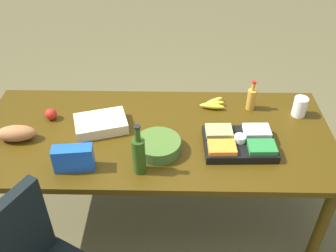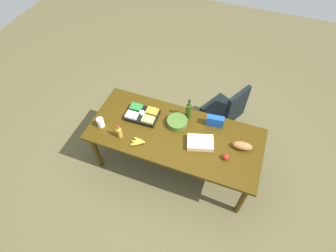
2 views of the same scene
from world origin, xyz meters
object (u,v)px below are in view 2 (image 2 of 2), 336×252
Objects in this scene: conference_table at (175,137)px; chip_bag_blue at (215,121)px; sheet_cake at (200,143)px; bread_loaf at (242,146)px; wine_bottle at (189,111)px; salad_bowl at (177,122)px; apple_red at (226,157)px; banana_bunch at (138,142)px; veggie_tray at (142,114)px; dressing_bottle at (119,133)px; office_chair at (224,115)px; mayo_jar at (101,122)px.

conference_table is 10.13× the size of chip_bag_blue.
bread_loaf reaches higher than sheet_cake.
bread_loaf is 0.75× the size of wine_bottle.
salad_bowl is 3.54× the size of apple_red.
veggie_tray is at bearing -72.93° from banana_bunch.
veggie_tray is (0.95, 0.20, -0.04)m from chip_bag_blue.
chip_bag_blue reaches higher than bread_loaf.
dressing_bottle is (0.61, 0.44, 0.04)m from salad_bowl.
salad_bowl is (0.87, -0.08, -0.01)m from bread_loaf.
dressing_bottle is at bearing 29.24° from chip_bag_blue.
veggie_tray is at bearing 36.35° from office_chair.
sheet_cake is at bearing 150.91° from salad_bowl.
veggie_tray is at bearing 11.74° from chip_bag_blue.
apple_red is at bearing -177.39° from mayo_jar.
mayo_jar is (0.92, 0.37, 0.03)m from salad_bowl.
bread_loaf is 1.35m from veggie_tray.
mayo_jar is at bearing 36.69° from office_chair.
bread_loaf is at bearing -165.99° from sheet_cake.
veggie_tray is at bearing -1.89° from bread_loaf.
sheet_cake is at bearing 14.01° from bread_loaf.
salad_bowl is 2.02× the size of mayo_jar.
apple_red is at bearing 164.87° from sheet_cake.
dressing_bottle is (0.98, 0.24, 0.05)m from sheet_cake.
dressing_bottle is at bearing 35.94° from salad_bowl.
dressing_bottle reaches higher than sheet_cake.
veggie_tray is 2.40× the size of banana_bunch.
salad_bowl is 0.99m from mayo_jar.
apple_red is (0.15, 0.22, -0.01)m from bread_loaf.
mayo_jar reaches higher than sheet_cake.
wine_bottle is at bearing -139.07° from dressing_bottle.
conference_table is at bearing -7.53° from sheet_cake.
wine_bottle reaches higher than salad_bowl.
bread_loaf is 1.81m from mayo_jar.
office_chair is 1.01m from sheet_cake.
dressing_bottle is 0.50× the size of veggie_tray.
banana_bunch is at bearing 171.79° from mayo_jar.
salad_bowl is at bearing -5.50° from bread_loaf.
apple_red is 0.43× the size of banana_bunch.
sheet_cake is at bearing -172.64° from mayo_jar.
wine_bottle is (-0.71, -0.61, 0.04)m from dressing_bottle.
dressing_bottle reaches higher than banana_bunch.
bread_loaf reaches higher than apple_red.
office_chair reaches higher than dressing_bottle.
bread_loaf is 3.16× the size of apple_red.
banana_bunch is (0.73, 0.25, -0.01)m from sheet_cake.
office_chair is at bearing -120.05° from conference_table.
chip_bag_blue is 0.51× the size of veggie_tray.
sheet_cake is 4.21× the size of apple_red.
wine_bottle reaches higher than banana_bunch.
salad_bowl is (0.46, 0.16, -0.04)m from chip_bag_blue.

